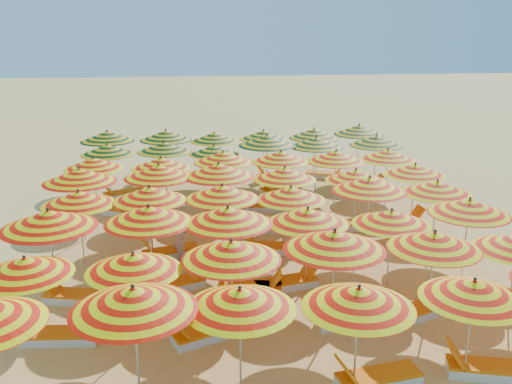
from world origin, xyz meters
TOP-DOWN VIEW (x-y plane):
  - ground at (0.00, 0.00)m, footprint 120.00×120.00m
  - umbrella_1 at (-3.20, -7.90)m, footprint 2.75×2.75m
  - umbrella_2 at (-1.26, -7.76)m, footprint 2.31×2.31m
  - umbrella_3 at (0.96, -8.01)m, footprint 2.34×2.34m
  - umbrella_4 at (3.33, -7.83)m, footprint 2.76×2.76m
  - umbrella_6 at (-5.73, -5.57)m, footprint 2.26×2.26m
  - umbrella_7 at (-3.40, -5.74)m, footprint 2.21×2.21m
  - umbrella_8 at (-1.26, -5.64)m, footprint 2.98×2.98m
  - umbrella_9 at (1.11, -5.56)m, footprint 2.43×2.43m
  - umbrella_10 at (3.53, -5.49)m, footprint 2.63×2.63m
  - umbrella_12 at (-5.69, -3.42)m, footprint 2.59×2.59m
  - umbrella_13 at (-3.23, -3.18)m, footprint 2.96×2.96m
  - umbrella_14 at (-1.19, -3.46)m, footprint 2.43×2.43m
  - umbrella_15 at (0.93, -3.40)m, footprint 2.90×2.90m
  - umbrella_16 at (3.19, -3.51)m, footprint 2.39×2.39m
  - umbrella_17 at (5.48, -3.26)m, footprint 2.92×2.92m
  - umbrella_18 at (-5.40, -1.01)m, footprint 2.87×2.87m
  - umbrella_19 at (-3.36, -0.94)m, footprint 2.31×2.31m
  - umbrella_20 at (-1.20, -1.03)m, footprint 2.26×2.26m
  - umbrella_21 at (0.90, -1.03)m, footprint 2.49×2.49m
  - umbrella_22 at (3.35, -1.01)m, footprint 2.88×2.88m
  - umbrella_23 at (5.50, -1.11)m, footprint 2.90×2.90m
  - umbrella_24 at (-5.70, 0.93)m, footprint 2.74×2.74m
  - umbrella_25 at (-3.18, 1.30)m, footprint 2.79×2.79m
  - umbrella_26 at (-1.19, 1.12)m, footprint 2.42×2.42m
  - umbrella_27 at (1.05, 1.12)m, footprint 2.82×2.82m
  - umbrella_28 at (3.49, 0.94)m, footprint 2.23×2.23m
  - umbrella_29 at (5.72, 1.25)m, footprint 2.84×2.84m
  - umbrella_30 at (-5.66, 3.43)m, footprint 2.82×2.82m
  - umbrella_31 at (-3.20, 3.14)m, footprint 2.63×2.63m
  - umbrella_32 at (-0.90, 3.54)m, footprint 2.98×2.98m
  - umbrella_33 at (1.29, 3.46)m, footprint 2.89×2.89m
  - umbrella_34 at (3.36, 3.17)m, footprint 2.95×2.95m
  - umbrella_35 at (5.52, 3.53)m, footprint 2.31×2.31m
  - umbrella_36 at (-5.45, 5.66)m, footprint 2.31×2.31m
  - umbrella_37 at (-3.17, 5.73)m, footprint 2.55×2.55m
  - umbrella_38 at (-1.15, 5.60)m, footprint 2.38×2.38m
  - umbrella_39 at (1.07, 5.77)m, footprint 2.63×2.63m
  - umbrella_40 at (3.16, 5.71)m, footprint 2.90×2.90m
  - umbrella_41 at (5.77, 5.70)m, footprint 2.80×2.80m
  - umbrella_42 at (-5.71, 7.69)m, footprint 2.76×2.76m
  - umbrella_43 at (-3.18, 7.78)m, footprint 2.70×2.70m
  - umbrella_44 at (-1.04, 7.87)m, footprint 2.40×2.40m
  - umbrella_45 at (1.21, 7.97)m, footprint 2.45×2.45m
  - umbrella_46 at (3.48, 7.65)m, footprint 2.86×2.86m
  - umbrella_47 at (5.67, 7.99)m, footprint 2.41×2.41m
  - lounger_0 at (1.46, -7.89)m, footprint 1.81×0.87m
  - lounger_1 at (3.84, -7.83)m, footprint 1.82×1.03m
  - lounger_3 at (-5.13, -5.49)m, footprint 1.77×0.71m
  - lounger_4 at (-1.86, -5.74)m, footprint 1.82×1.22m
  - lounger_5 at (1.61, -5.56)m, footprint 1.73×0.58m
  - lounger_6 at (2.93, -5.48)m, footprint 1.83×1.16m
  - lounger_8 at (-5.18, -3.54)m, footprint 1.82×0.96m
  - lounger_9 at (-2.63, -3.12)m, footprint 1.82×1.18m
  - lounger_10 at (-0.59, -3.61)m, footprint 1.80×0.85m
  - lounger_11 at (0.43, -3.38)m, footprint 1.82×0.98m
  - lounger_12 at (-2.85, -0.85)m, footprint 1.83×1.08m
  - lounger_13 at (0.30, -0.83)m, footprint 1.81×0.92m
  - lounger_14 at (4.91, -0.92)m, footprint 1.81×0.91m
  - lounger_15 at (0.55, 1.01)m, footprint 1.75×0.62m
  - lounger_16 at (4.09, 0.75)m, footprint 1.82×0.95m
  - lounger_17 at (5.22, 1.03)m, footprint 1.77×0.72m
  - lounger_18 at (-5.07, 3.54)m, footprint 1.82×1.24m
  - lounger_19 at (-0.40, 3.59)m, footprint 1.82×1.00m
  - lounger_20 at (0.69, 3.28)m, footprint 1.79×0.80m
  - lounger_21 at (-4.94, 5.74)m, footprint 1.82×1.25m
  - lounger_22 at (1.57, 5.53)m, footprint 1.82×0.98m
  - lounger_23 at (5.27, 5.61)m, footprint 1.77×0.70m
  - lounger_24 at (-3.78, 7.99)m, footprint 1.76×0.69m
  - lounger_25 at (1.71, 7.76)m, footprint 1.82×0.97m
  - lounger_26 at (4.08, 7.71)m, footprint 1.82×1.18m
  - beachgoer_b at (1.44, 1.20)m, footprint 0.84×0.83m
  - beachgoer_a at (-2.50, -1.17)m, footprint 0.56×0.67m

SIDE VIEW (x-z plane):
  - ground at x=0.00m, z-range 0.00..0.00m
  - lounger_0 at x=1.46m, z-range -0.19..0.50m
  - lounger_1 at x=3.84m, z-range -0.19..0.50m
  - lounger_3 at x=-5.13m, z-range -0.19..0.50m
  - lounger_4 at x=-1.86m, z-range -0.19..0.50m
  - lounger_5 at x=1.61m, z-range -0.19..0.50m
  - lounger_6 at x=2.93m, z-range -0.19..0.50m
  - lounger_8 at x=-5.18m, z-range -0.19..0.50m
  - lounger_9 at x=-2.63m, z-range -0.19..0.50m
  - lounger_10 at x=-0.59m, z-range -0.19..0.50m
  - lounger_11 at x=0.43m, z-range -0.19..0.50m
  - lounger_12 at x=-2.85m, z-range -0.19..0.50m
  - lounger_13 at x=0.30m, z-range -0.19..0.50m
  - lounger_14 at x=4.91m, z-range -0.19..0.50m
  - lounger_15 at x=0.55m, z-range -0.19..0.50m
  - lounger_16 at x=4.09m, z-range -0.19..0.50m
  - lounger_17 at x=5.22m, z-range -0.19..0.50m
  - lounger_18 at x=-5.07m, z-range -0.19..0.50m
  - lounger_19 at x=-0.40m, z-range -0.19..0.50m
  - lounger_20 at x=0.69m, z-range -0.19..0.50m
  - lounger_21 at x=-4.94m, z-range -0.19..0.50m
  - lounger_22 at x=1.57m, z-range -0.19..0.50m
  - lounger_23 at x=5.27m, z-range -0.19..0.50m
  - lounger_24 at x=-3.78m, z-range -0.19..0.50m
  - lounger_25 at x=1.71m, z-range -0.19..0.50m
  - lounger_26 at x=4.08m, z-range -0.19..0.50m
  - beachgoer_b at x=1.44m, z-range 0.00..1.37m
  - beachgoer_a at x=-2.50m, z-range 0.00..1.59m
  - umbrella_6 at x=-5.73m, z-range 0.83..3.02m
  - umbrella_38 at x=-1.15m, z-range 0.83..3.03m
  - umbrella_28 at x=3.49m, z-range 0.84..3.05m
  - umbrella_4 at x=3.33m, z-range 0.85..3.08m
  - umbrella_7 at x=-3.40m, z-range 0.85..3.09m
  - umbrella_16 at x=3.19m, z-range 0.85..3.09m
  - umbrella_21 at x=0.90m, z-range 0.85..3.10m
  - umbrella_29 at x=5.72m, z-range 0.86..3.14m
  - umbrella_2 at x=-1.26m, z-range 0.87..3.14m
  - umbrella_30 at x=-5.66m, z-range 0.87..3.16m
  - umbrella_44 at x=-1.04m, z-range 0.87..3.17m
  - umbrella_35 at x=5.52m, z-range 0.87..3.17m
  - umbrella_3 at x=0.96m, z-range 0.88..3.18m
  - umbrella_31 at x=-3.20m, z-range 0.88..3.18m
  - umbrella_27 at x=1.05m, z-range 0.88..3.18m
  - umbrella_36 at x=-5.45m, z-range 0.88..3.20m
  - umbrella_23 at x=5.50m, z-range 0.88..3.20m
  - umbrella_18 at x=-5.40m, z-range 0.88..3.20m
  - umbrella_45 at x=1.21m, z-range 0.89..3.21m
  - umbrella_15 at x=0.93m, z-range 0.89..3.23m
  - umbrella_10 at x=3.53m, z-range 0.89..3.24m
  - umbrella_33 at x=1.29m, z-range 0.90..3.26m
  - umbrella_37 at x=-3.17m, z-range 0.90..3.26m
  - umbrella_19 at x=-3.36m, z-range 0.90..3.27m
  - umbrella_20 at x=-1.20m, z-range 0.90..3.28m
  - umbrella_32 at x=-0.90m, z-range 0.91..3.29m
  - umbrella_34 at x=3.36m, z-range 0.91..3.30m
  - umbrella_17 at x=5.48m, z-range 0.91..3.30m
  - umbrella_8 at x=-1.26m, z-range 0.91..3.31m
  - umbrella_46 at x=3.48m, z-range 0.92..3.34m
  - umbrella_41 at x=5.77m, z-range 0.93..3.36m
  - umbrella_40 at x=3.16m, z-range 0.93..3.36m
  - umbrella_43 at x=-3.18m, z-range 0.94..3.40m
  - umbrella_14 at x=-1.19m, z-range 0.94..3.42m
  - umbrella_22 at x=3.35m, z-range 0.94..3.42m
  - umbrella_1 at x=-3.20m, z-range 0.94..3.43m
  - umbrella_47 at x=5.67m, z-range 0.95..3.43m
  - umbrella_13 at x=-3.23m, z-range 0.95..3.43m
  - umbrella_25 at x=-3.18m, z-range 0.95..3.44m
  - umbrella_42 at x=-5.71m, z-range 0.95..3.45m
  - umbrella_9 at x=1.11m, z-range 0.96..3.47m
  - umbrella_24 at x=-5.70m, z-range 0.96..3.49m
  - umbrella_26 at x=-1.19m, z-range 0.96..3.49m
  - umbrella_39 at x=1.07m, z-range 0.97..3.53m
  - umbrella_12 at x=-5.69m, z-range 0.97..3.53m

